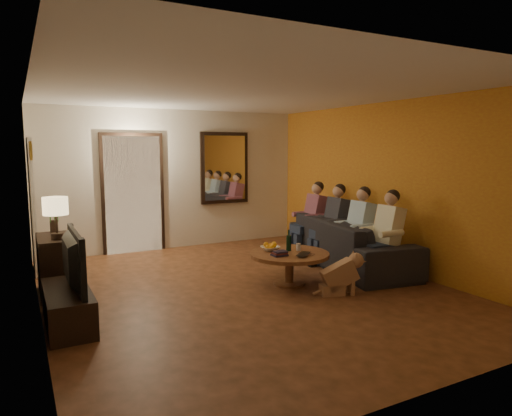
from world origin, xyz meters
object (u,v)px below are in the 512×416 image
table_lamp (56,218)px  bowl (270,249)px  tv_stand (68,307)px  laptop (307,255)px  dresser (57,265)px  person_c (333,226)px  person_a (385,239)px  wine_bottle (289,240)px  tv (65,261)px  dog (340,273)px  sofa (349,242)px  coffee_table (289,268)px  person_b (357,232)px  person_d (312,221)px

table_lamp → bowl: (2.70, -0.61, -0.55)m
tv_stand → laptop: bearing=-2.2°
dresser → person_c: 4.21m
person_a → wine_bottle: 1.38m
table_lamp → person_a: size_ratio=0.45×
tv → person_c: bearing=-77.9°
person_a → dog: person_a is taller
dresser → tv: tv is taller
sofa → laptop: (-1.31, -0.71, 0.08)m
table_lamp → coffee_table: table_lamp is taller
tv → table_lamp: bearing=0.0°
table_lamp → dog: (3.21, -1.52, -0.75)m
person_c → bowl: person_c is taller
person_a → person_b: bearing=90.0°
dog → coffee_table: (-0.33, 0.69, -0.06)m
table_lamp → dog: bearing=-25.3°
tv_stand → wine_bottle: 2.97m
sofa → wine_bottle: sofa is taller
coffee_table → laptop: laptop is taller
tv → bowl: tv is taller
person_b → bowl: bearing=176.7°
sofa → person_c: bearing=28.0°
sofa → person_d: person_d is taller
dresser → person_d: person_d is taller
person_c → tv_stand: bearing=-167.9°
dresser → tv_stand: 1.23m
person_d → laptop: size_ratio=3.65×
laptop → dog: bearing=-100.9°
person_a → person_d: bearing=90.0°
person_b → person_d: same height
person_d → dog: 2.27m
tv_stand → person_c: size_ratio=0.99×
dresser → person_b: 4.29m
tv → person_b: size_ratio=0.90×
tv → coffee_table: size_ratio=0.98×
tv_stand → person_d: person_d is taller
tv → wine_bottle: (2.93, 0.27, -0.10)m
coffee_table → person_b: bearing=5.8°
dog → laptop: size_ratio=1.70×
sofa → person_b: 0.38m
coffee_table → table_lamp: bearing=164.0°
person_c → coffee_table: 1.55m
table_lamp → coffee_table: (2.88, -0.83, -0.80)m
dresser → bowl: (2.70, -0.83, 0.10)m
person_b → wine_bottle: (-1.26, -0.03, 0.01)m
table_lamp → tv_stand: size_ratio=0.46×
person_b → laptop: size_ratio=3.65×
table_lamp → wine_bottle: (2.93, -0.73, -0.42)m
person_c → dog: size_ratio=2.14×
person_c → laptop: (-1.21, -1.01, -0.14)m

